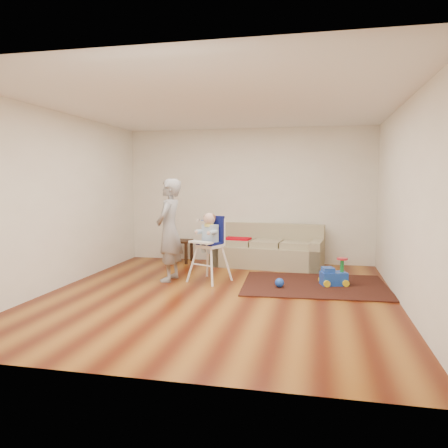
% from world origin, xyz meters
% --- Properties ---
extents(ground, '(5.50, 5.50, 0.00)m').
position_xyz_m(ground, '(0.00, 0.00, 0.00)').
color(ground, '#4C1506').
rests_on(ground, ground).
extents(room_envelope, '(5.04, 5.52, 2.72)m').
position_xyz_m(room_envelope, '(0.00, 0.53, 1.88)').
color(room_envelope, silver).
rests_on(room_envelope, ground).
extents(sofa, '(2.18, 1.09, 0.81)m').
position_xyz_m(sofa, '(0.45, 2.30, 0.40)').
color(sofa, tan).
rests_on(sofa, ground).
extents(side_table, '(0.45, 0.45, 0.45)m').
position_xyz_m(side_table, '(-1.36, 2.39, 0.23)').
color(side_table, black).
rests_on(side_table, ground).
extents(area_rug, '(2.33, 1.80, 0.02)m').
position_xyz_m(area_rug, '(1.36, 0.89, 0.01)').
color(area_rug, black).
rests_on(area_rug, ground).
extents(ride_on_toy, '(0.46, 0.38, 0.43)m').
position_xyz_m(ride_on_toy, '(1.65, 0.94, 0.23)').
color(ride_on_toy, blue).
rests_on(ride_on_toy, area_rug).
extents(toy_ball, '(0.14, 0.14, 0.14)m').
position_xyz_m(toy_ball, '(0.83, 0.60, 0.09)').
color(toy_ball, blue).
rests_on(toy_ball, area_rug).
extents(high_chair, '(0.70, 0.70, 1.14)m').
position_xyz_m(high_chair, '(-0.34, 0.84, 0.55)').
color(high_chair, white).
rests_on(high_chair, ground).
extents(adult, '(0.42, 0.63, 1.69)m').
position_xyz_m(adult, '(-1.00, 0.77, 0.84)').
color(adult, gray).
rests_on(adult, ground).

